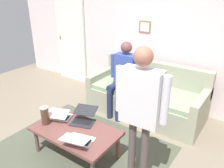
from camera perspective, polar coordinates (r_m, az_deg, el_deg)
ground_plane at (r=3.19m, az=-8.74°, el=-18.75°), size 7.68×7.68×0.00m
area_rug at (r=3.26m, az=-9.90°, el=-17.76°), size 2.25×2.11×0.01m
back_wall at (r=4.28m, az=10.97°, el=12.58°), size 7.04×0.11×2.70m
interior_door at (r=5.44m, az=-10.24°, el=11.41°), size 0.82×0.09×2.05m
couch at (r=4.09m, az=8.56°, el=-3.32°), size 1.99×0.86×0.88m
coffee_table at (r=3.09m, az=-9.06°, el=-11.81°), size 1.12×0.66×0.40m
laptop_left at (r=2.82m, az=-8.35°, el=-13.56°), size 0.39×0.40×0.13m
laptop_center at (r=3.32m, az=-12.85°, el=-7.72°), size 0.37×0.37×0.13m
laptop_right at (r=3.20m, az=-7.07°, el=-8.38°), size 0.42×0.45×0.15m
french_press at (r=3.21m, az=-16.34°, el=-7.50°), size 0.13×0.11×0.28m
person_standing at (r=2.31m, az=7.16°, el=-4.87°), size 0.58×0.20×1.62m
person_seated at (r=3.88m, az=2.81°, el=2.29°), size 0.55×0.51×1.28m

